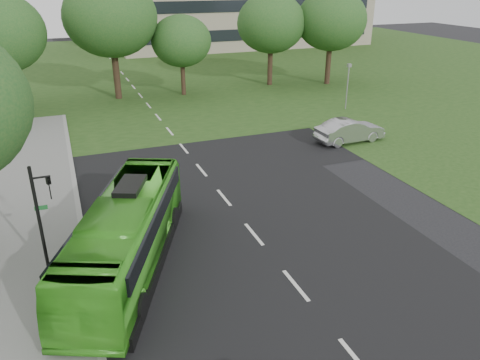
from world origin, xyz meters
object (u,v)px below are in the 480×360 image
(tree_park_b, at_px, (110,17))
(sedan, at_px, (350,131))
(tree_park_c, at_px, (181,41))
(bus, at_px, (127,234))
(traffic_light, at_px, (42,214))
(camera_pole, at_px, (348,80))
(tree_park_d, at_px, (271,23))
(tree_park_e, at_px, (331,20))

(tree_park_b, height_order, sedan, tree_park_b)
(tree_park_c, distance_m, bus, 29.16)
(bus, relative_size, traffic_light, 2.31)
(traffic_light, bearing_deg, camera_pole, 11.22)
(bus, distance_m, sedan, 19.15)
(tree_park_c, bearing_deg, tree_park_b, 173.22)
(tree_park_d, distance_m, sedan, 19.60)
(tree_park_c, height_order, bus, tree_park_c)
(tree_park_e, bearing_deg, camera_pole, -112.03)
(tree_park_b, relative_size, tree_park_c, 1.45)
(tree_park_b, xyz_separation_m, tree_park_e, (21.46, -1.43, -0.82))
(tree_park_c, bearing_deg, tree_park_e, -2.64)
(tree_park_b, bearing_deg, sedan, -54.58)
(bus, bearing_deg, sedan, 54.24)
(tree_park_b, relative_size, sedan, 2.20)
(tree_park_d, height_order, camera_pole, tree_park_d)
(sedan, bearing_deg, camera_pole, -34.43)
(tree_park_e, bearing_deg, traffic_light, -136.64)
(tree_park_e, bearing_deg, tree_park_c, 177.36)
(tree_park_b, height_order, tree_park_c, tree_park_b)
(traffic_light, bearing_deg, tree_park_c, 41.60)
(tree_park_c, relative_size, sedan, 1.52)
(tree_park_d, xyz_separation_m, camera_pole, (2.03, -11.21, -3.66))
(bus, relative_size, sedan, 2.15)
(tree_park_e, height_order, camera_pole, tree_park_e)
(tree_park_e, relative_size, traffic_light, 2.09)
(bus, xyz_separation_m, sedan, (16.50, 9.70, -0.65))
(tree_park_c, xyz_separation_m, tree_park_e, (15.41, -0.71, 1.40))
(tree_park_d, xyz_separation_m, traffic_light, (-21.89, -27.96, -3.49))
(tree_park_e, bearing_deg, sedan, -116.37)
(camera_pole, bearing_deg, bus, -123.40)
(traffic_light, distance_m, camera_pole, 29.20)
(tree_park_d, xyz_separation_m, tree_park_e, (5.86, -1.75, 0.24))
(tree_park_b, distance_m, camera_pole, 21.26)
(tree_park_d, distance_m, traffic_light, 35.68)
(tree_park_c, xyz_separation_m, sedan, (7.01, -17.65, -4.18))
(bus, xyz_separation_m, traffic_light, (-2.85, 0.43, 1.19))
(tree_park_d, distance_m, bus, 34.50)
(tree_park_b, distance_m, sedan, 23.43)
(camera_pole, bearing_deg, traffic_light, -127.59)
(traffic_light, bearing_deg, tree_park_d, 28.17)
(tree_park_b, xyz_separation_m, bus, (-3.44, -28.07, -5.75))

